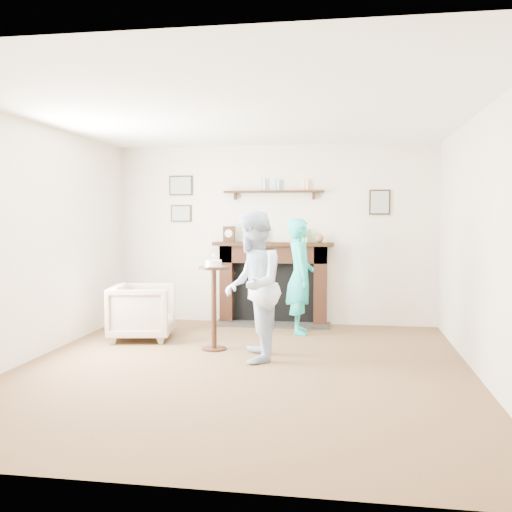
% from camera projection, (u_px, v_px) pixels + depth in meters
% --- Properties ---
extents(ground, '(5.00, 5.00, 0.00)m').
position_uv_depth(ground, '(242.00, 369.00, 5.65)').
color(ground, brown).
rests_on(ground, ground).
extents(room_shell, '(4.54, 5.02, 2.52)m').
position_uv_depth(room_shell, '(253.00, 206.00, 6.22)').
color(room_shell, silver).
rests_on(room_shell, ground).
extents(armchair, '(0.86, 0.84, 0.68)m').
position_uv_depth(armchair, '(143.00, 339.00, 7.01)').
color(armchair, gray).
rests_on(armchair, ground).
extents(man, '(0.69, 0.83, 1.57)m').
position_uv_depth(man, '(253.00, 360.00, 5.97)').
color(man, '#ADC6D8').
rests_on(man, ground).
extents(woman, '(0.44, 0.59, 1.48)m').
position_uv_depth(woman, '(300.00, 333.00, 7.35)').
color(woman, teal).
rests_on(woman, ground).
extents(pedestal_table, '(0.34, 0.34, 1.08)m').
position_uv_depth(pedestal_table, '(214.00, 291.00, 6.42)').
color(pedestal_table, black).
rests_on(pedestal_table, ground).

